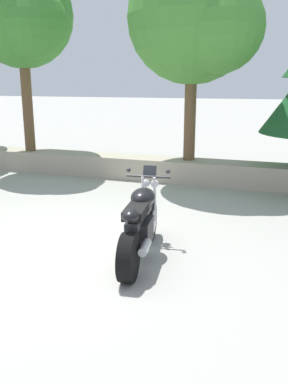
% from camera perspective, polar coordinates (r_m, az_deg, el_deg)
% --- Properties ---
extents(ground_plane, '(120.00, 120.00, 0.00)m').
position_cam_1_polar(ground_plane, '(6.25, -10.54, -7.85)').
color(ground_plane, '#A3A099').
extents(stone_wall, '(36.00, 0.80, 0.55)m').
position_cam_1_polar(stone_wall, '(10.42, 2.46, 3.20)').
color(stone_wall, '#A89E89').
rests_on(stone_wall, ground).
extents(motorcycle_black_centre, '(0.73, 2.06, 1.18)m').
position_cam_1_polar(motorcycle_black_centre, '(5.74, -0.46, -4.52)').
color(motorcycle_black_centre, black).
rests_on(motorcycle_black_centre, ground).
extents(leafy_tree_mid_left, '(2.83, 2.69, 4.89)m').
position_cam_1_polar(leafy_tree_mid_left, '(11.82, -16.41, 22.28)').
color(leafy_tree_mid_left, brown).
rests_on(leafy_tree_mid_left, stone_wall).
extents(leafy_tree_mid_right, '(3.17, 3.02, 4.81)m').
position_cam_1_polar(leafy_tree_mid_right, '(10.05, 7.53, 22.71)').
color(leafy_tree_mid_right, brown).
rests_on(leafy_tree_mid_right, stone_wall).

